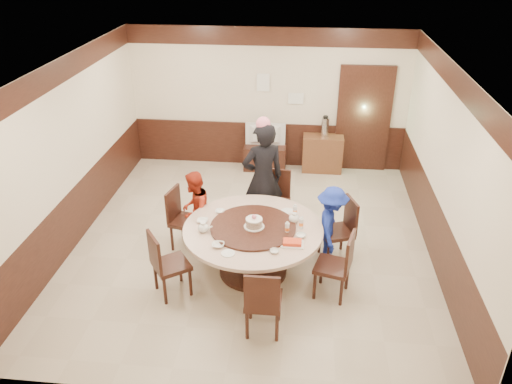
# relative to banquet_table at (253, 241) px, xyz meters

# --- Properties ---
(room) EXTENTS (6.00, 6.04, 2.84)m
(room) POSITION_rel_banquet_table_xyz_m (-0.10, 0.79, 0.55)
(room) COLOR #C0B29A
(room) RESTS_ON ground
(banquet_table) EXTENTS (1.95, 1.95, 0.78)m
(banquet_table) POSITION_rel_banquet_table_xyz_m (0.00, 0.00, 0.00)
(banquet_table) COLOR black
(banquet_table) RESTS_ON ground
(chair_0) EXTENTS (0.57, 0.56, 0.97)m
(chair_0) POSITION_rel_banquet_table_xyz_m (1.21, 0.49, -0.23)
(chair_0) COLOR black
(chair_0) RESTS_ON ground
(chair_1) EXTENTS (0.51, 0.52, 0.97)m
(chair_1) POSITION_rel_banquet_table_xyz_m (0.22, 1.28, -0.23)
(chair_1) COLOR black
(chair_1) RESTS_ON ground
(chair_2) EXTENTS (0.54, 0.53, 0.97)m
(chair_2) POSITION_rel_banquet_table_xyz_m (-1.11, 0.56, -0.23)
(chair_2) COLOR black
(chair_2) RESTS_ON ground
(chair_3) EXTENTS (0.62, 0.61, 0.97)m
(chair_3) POSITION_rel_banquet_table_xyz_m (-1.05, -0.58, -0.23)
(chair_3) COLOR black
(chair_3) RESTS_ON ground
(chair_4) EXTENTS (0.44, 0.45, 0.97)m
(chair_4) POSITION_rel_banquet_table_xyz_m (0.25, -1.18, -0.23)
(chair_4) COLOR black
(chair_4) RESTS_ON ground
(chair_5) EXTENTS (0.55, 0.54, 0.97)m
(chair_5) POSITION_rel_banquet_table_xyz_m (1.12, -0.39, -0.23)
(chair_5) COLOR black
(chair_5) RESTS_ON ground
(person_standing) EXTENTS (0.80, 0.68, 1.86)m
(person_standing) POSITION_rel_banquet_table_xyz_m (0.03, 1.17, 0.40)
(person_standing) COLOR black
(person_standing) RESTS_ON ground
(person_red) EXTENTS (0.55, 0.66, 1.24)m
(person_red) POSITION_rel_banquet_table_xyz_m (-0.96, 0.62, 0.09)
(person_red) COLOR #A52916
(person_red) RESTS_ON ground
(person_blue) EXTENTS (0.50, 0.81, 1.22)m
(person_blue) POSITION_rel_banquet_table_xyz_m (1.10, 0.40, 0.07)
(person_blue) COLOR #182C9C
(person_blue) RESTS_ON ground
(birthday_cake) EXTENTS (0.28, 0.28, 0.19)m
(birthday_cake) POSITION_rel_banquet_table_xyz_m (0.02, -0.02, 0.31)
(birthday_cake) COLOR white
(birthday_cake) RESTS_ON banquet_table
(teapot_left) EXTENTS (0.17, 0.15, 0.13)m
(teapot_left) POSITION_rel_banquet_table_xyz_m (-0.66, -0.17, 0.28)
(teapot_left) COLOR white
(teapot_left) RESTS_ON banquet_table
(teapot_right) EXTENTS (0.17, 0.15, 0.13)m
(teapot_right) POSITION_rel_banquet_table_xyz_m (0.56, 0.21, 0.28)
(teapot_right) COLOR white
(teapot_right) RESTS_ON banquet_table
(bowl_0) EXTENTS (0.13, 0.13, 0.03)m
(bowl_0) POSITION_rel_banquet_table_xyz_m (-0.53, 0.37, 0.23)
(bowl_0) COLOR white
(bowl_0) RESTS_ON banquet_table
(bowl_1) EXTENTS (0.12, 0.12, 0.04)m
(bowl_1) POSITION_rel_banquet_table_xyz_m (0.34, -0.56, 0.24)
(bowl_1) COLOR white
(bowl_1) RESTS_ON banquet_table
(bowl_2) EXTENTS (0.16, 0.16, 0.04)m
(bowl_2) POSITION_rel_banquet_table_xyz_m (-0.40, -0.50, 0.24)
(bowl_2) COLOR white
(bowl_2) RESTS_ON banquet_table
(bowl_3) EXTENTS (0.14, 0.14, 0.04)m
(bowl_3) POSITION_rel_banquet_table_xyz_m (0.66, -0.16, 0.24)
(bowl_3) COLOR white
(bowl_3) RESTS_ON banquet_table
(bowl_4) EXTENTS (0.16, 0.16, 0.04)m
(bowl_4) POSITION_rel_banquet_table_xyz_m (-0.72, 0.08, 0.24)
(bowl_4) COLOR white
(bowl_4) RESTS_ON banquet_table
(saucer_near) EXTENTS (0.18, 0.18, 0.01)m
(saucer_near) POSITION_rel_banquet_table_xyz_m (-0.25, -0.65, 0.22)
(saucer_near) COLOR white
(saucer_near) RESTS_ON banquet_table
(saucer_far) EXTENTS (0.18, 0.18, 0.01)m
(saucer_far) POSITION_rel_banquet_table_xyz_m (0.45, 0.50, 0.22)
(saucer_far) COLOR white
(saucer_far) RESTS_ON banquet_table
(shrimp_platter) EXTENTS (0.30, 0.20, 0.06)m
(shrimp_platter) POSITION_rel_banquet_table_xyz_m (0.56, -0.36, 0.24)
(shrimp_platter) COLOR white
(shrimp_platter) RESTS_ON banquet_table
(bottle_0) EXTENTS (0.06, 0.06, 0.16)m
(bottle_0) POSITION_rel_banquet_table_xyz_m (0.48, -0.09, 0.30)
(bottle_0) COLOR silver
(bottle_0) RESTS_ON banquet_table
(bottle_1) EXTENTS (0.06, 0.06, 0.16)m
(bottle_1) POSITION_rel_banquet_table_xyz_m (0.66, 0.05, 0.30)
(bottle_1) COLOR silver
(bottle_1) RESTS_ON banquet_table
(bottle_2) EXTENTS (0.06, 0.06, 0.16)m
(bottle_2) POSITION_rel_banquet_table_xyz_m (0.56, 0.39, 0.30)
(bottle_2) COLOR silver
(bottle_2) RESTS_ON banquet_table
(tv_stand) EXTENTS (0.85, 0.45, 0.50)m
(tv_stand) POSITION_rel_banquet_table_xyz_m (-0.14, 3.53, -0.28)
(tv_stand) COLOR black
(tv_stand) RESTS_ON ground
(television) EXTENTS (0.81, 0.14, 0.46)m
(television) POSITION_rel_banquet_table_xyz_m (-0.14, 3.53, 0.20)
(television) COLOR gray
(television) RESTS_ON tv_stand
(side_cabinet) EXTENTS (0.80, 0.40, 0.75)m
(side_cabinet) POSITION_rel_banquet_table_xyz_m (1.03, 3.56, -0.16)
(side_cabinet) COLOR brown
(side_cabinet) RESTS_ON ground
(thermos) EXTENTS (0.15, 0.15, 0.38)m
(thermos) POSITION_rel_banquet_table_xyz_m (1.05, 3.56, 0.41)
(thermos) COLOR silver
(thermos) RESTS_ON side_cabinet
(notice_left) EXTENTS (0.25, 0.00, 0.35)m
(notice_left) POSITION_rel_banquet_table_xyz_m (-0.21, 3.73, 1.22)
(notice_left) COLOR white
(notice_left) RESTS_ON room
(notice_right) EXTENTS (0.30, 0.00, 0.22)m
(notice_right) POSITION_rel_banquet_table_xyz_m (0.44, 3.73, 0.92)
(notice_right) COLOR white
(notice_right) RESTS_ON room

